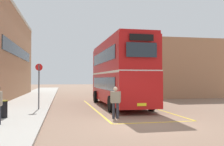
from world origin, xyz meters
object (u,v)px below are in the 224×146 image
bus_stop_sign (39,82)px  double_decker_bus (119,72)px  single_deck_bus (117,82)px  litter_bin (3,109)px  pedestrian_boarding (115,100)px

bus_stop_sign → double_decker_bus: bearing=20.7°
single_deck_bus → litter_bin: single_deck_bus is taller
single_deck_bus → pedestrian_boarding: size_ratio=5.40×
single_deck_bus → litter_bin: 22.37m
single_deck_bus → bus_stop_sign: (-8.48, -16.71, 0.19)m
single_deck_bus → litter_bin: bearing=-116.2°
pedestrian_boarding → double_decker_bus: bearing=75.8°
litter_bin → bus_stop_sign: bus_stop_sign is taller
pedestrian_boarding → bus_stop_sign: (-4.11, 3.68, 0.90)m
double_decker_bus → single_deck_bus: size_ratio=1.21×
single_deck_bus → bus_stop_sign: size_ratio=3.10×
double_decker_bus → pedestrian_boarding: 6.17m
pedestrian_boarding → bus_stop_sign: bus_stop_sign is taller
double_decker_bus → bus_stop_sign: 5.99m
litter_bin → double_decker_bus: bearing=38.1°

